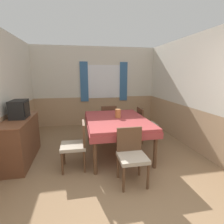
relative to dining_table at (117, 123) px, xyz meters
name	(u,v)px	position (x,y,z in m)	size (l,w,h in m)	color
wall_back	(96,86)	(-0.19, 2.35, 0.63)	(4.40, 0.10, 2.60)	silver
wall_left	(4,96)	(-2.23, 0.19, 0.62)	(0.05, 4.69, 2.60)	silver
wall_right	(189,92)	(1.82, 0.19, 0.62)	(0.05, 4.69, 2.60)	silver
dining_table	(117,123)	(0.00, 0.00, 0.00)	(1.30, 1.78, 0.78)	#9E3838
chair_right_far	(145,123)	(0.86, 0.53, -0.19)	(0.44, 0.44, 0.88)	brown
chair_head_window	(108,119)	(0.00, 1.10, -0.19)	(0.44, 0.44, 0.88)	brown
chair_left_near	(77,143)	(-0.86, -0.53, -0.19)	(0.44, 0.44, 0.88)	brown
chair_head_near	(131,153)	(0.00, -1.10, -0.19)	(0.44, 0.44, 0.88)	brown
sideboard	(20,140)	(-1.97, -0.02, -0.23)	(0.46, 1.36, 0.87)	brown
tv	(19,109)	(-1.95, 0.08, 0.37)	(0.29, 0.44, 0.35)	black
vase	(118,113)	(0.05, 0.08, 0.20)	(0.12, 0.12, 0.19)	#B26B38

